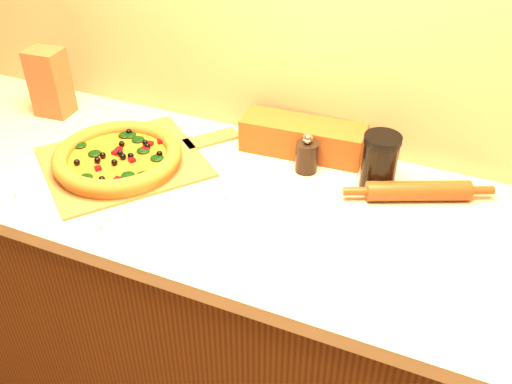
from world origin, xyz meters
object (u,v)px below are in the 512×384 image
object	(u,v)px
pizza	(118,157)
dark_jar	(380,162)
pizza_peel	(129,160)
rolling_pin	(418,191)
pepper_grinder	(307,156)

from	to	relation	value
pizza	dark_jar	bearing A→B (deg)	15.64
pizza_peel	pizza	xyz separation A→B (m)	(-0.01, -0.03, 0.03)
pizza_peel	rolling_pin	xyz separation A→B (m)	(0.77, 0.14, 0.02)
pizza_peel	dark_jar	size ratio (longest dim) A/B	3.75
pepper_grinder	pizza_peel	bearing A→B (deg)	-161.67
pizza_peel	dark_jar	bearing A→B (deg)	51.79
pizza_peel	pizza	distance (m)	0.04
pizza	rolling_pin	size ratio (longest dim) A/B	0.98
pizza_peel	dark_jar	xyz separation A→B (m)	(0.66, 0.16, 0.07)
pizza	rolling_pin	xyz separation A→B (m)	(0.78, 0.18, -0.00)
pepper_grinder	rolling_pin	bearing A→B (deg)	-2.38
rolling_pin	pizza	bearing A→B (deg)	-167.34
rolling_pin	dark_jar	size ratio (longest dim) A/B	2.34
pizza	pizza_peel	bearing A→B (deg)	72.49
pizza	dark_jar	distance (m)	0.70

